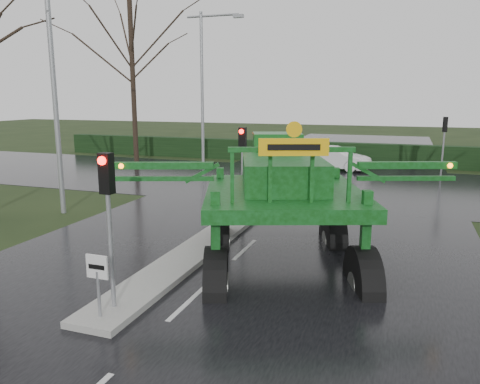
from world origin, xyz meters
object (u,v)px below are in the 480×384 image
(white_sedan, at_px, (335,170))
(keep_left_sign, at_px, (98,276))
(traffic_signal_far, at_px, (444,133))
(street_light_left_far, at_px, (206,76))
(crop_sprayer, at_px, (216,190))
(traffic_signal_near, at_px, (108,198))
(street_light_left_near, at_px, (58,61))
(traffic_signal_mid, at_px, (242,152))

(white_sedan, bearing_deg, keep_left_sign, -170.11)
(traffic_signal_far, distance_m, white_sedan, 6.85)
(street_light_left_far, relative_size, crop_sprayer, 1.16)
(keep_left_sign, height_order, white_sedan, keep_left_sign)
(keep_left_sign, relative_size, white_sedan, 0.30)
(traffic_signal_far, xyz_separation_m, white_sedan, (-6.25, 1.10, -2.59))
(traffic_signal_far, height_order, white_sedan, traffic_signal_far)
(traffic_signal_near, height_order, traffic_signal_far, same)
(street_light_left_near, height_order, white_sedan, street_light_left_near)
(traffic_signal_mid, relative_size, street_light_left_far, 0.35)
(keep_left_sign, bearing_deg, white_sedan, 86.08)
(traffic_signal_near, bearing_deg, keep_left_sign, -90.00)
(keep_left_sign, bearing_deg, traffic_signal_near, 90.00)
(traffic_signal_mid, height_order, traffic_signal_far, same)
(keep_left_sign, xyz_separation_m, crop_sprayer, (1.46, 2.81, 1.36))
(keep_left_sign, distance_m, traffic_signal_near, 1.61)
(traffic_signal_mid, height_order, crop_sprayer, crop_sprayer)
(keep_left_sign, height_order, traffic_signal_near, traffic_signal_near)
(keep_left_sign, distance_m, street_light_left_near, 11.32)
(traffic_signal_near, bearing_deg, crop_sprayer, 57.74)
(traffic_signal_far, distance_m, crop_sprayer, 19.74)
(street_light_left_far, bearing_deg, keep_left_sign, -72.22)
(crop_sprayer, bearing_deg, white_sedan, 69.68)
(keep_left_sign, bearing_deg, street_light_left_far, 107.78)
(street_light_left_near, xyz_separation_m, crop_sprayer, (8.36, -4.69, -3.57))
(traffic_signal_mid, relative_size, crop_sprayer, 0.41)
(traffic_signal_near, distance_m, street_light_left_far, 22.37)
(traffic_signal_mid, xyz_separation_m, street_light_left_far, (-6.89, 12.51, 3.40))
(street_light_left_far, distance_m, crop_sprayer, 20.78)
(street_light_left_near, bearing_deg, white_sedan, 60.80)
(traffic_signal_far, bearing_deg, crop_sprayer, 71.28)
(traffic_signal_near, bearing_deg, street_light_left_near, 134.53)
(traffic_signal_far, relative_size, crop_sprayer, 0.41)
(traffic_signal_mid, distance_m, traffic_signal_far, 14.75)
(crop_sprayer, bearing_deg, keep_left_sign, -137.58)
(traffic_signal_far, relative_size, street_light_left_near, 0.35)
(keep_left_sign, xyz_separation_m, traffic_signal_near, (0.00, 0.49, 1.53))
(street_light_left_far, bearing_deg, traffic_signal_far, 0.03)
(keep_left_sign, distance_m, white_sedan, 22.69)
(street_light_left_near, relative_size, crop_sprayer, 1.16)
(traffic_signal_mid, distance_m, crop_sprayer, 6.35)
(traffic_signal_mid, bearing_deg, street_light_left_near, -167.79)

